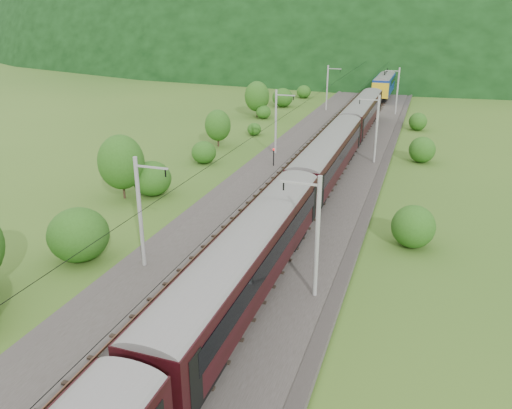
% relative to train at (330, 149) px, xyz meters
% --- Properties ---
extents(ground, '(600.00, 600.00, 0.00)m').
position_rel_train_xyz_m(ground, '(-2.40, -23.22, -3.83)').
color(ground, '#31571B').
rests_on(ground, ground).
extents(railbed, '(14.00, 220.00, 0.30)m').
position_rel_train_xyz_m(railbed, '(-2.40, -13.22, -3.68)').
color(railbed, '#38332D').
rests_on(railbed, ground).
extents(track_left, '(2.40, 220.00, 0.27)m').
position_rel_train_xyz_m(track_left, '(-4.80, -13.22, -3.46)').
color(track_left, brown).
rests_on(track_left, railbed).
extents(track_right, '(2.40, 220.00, 0.27)m').
position_rel_train_xyz_m(track_right, '(-0.00, -13.22, -3.46)').
color(track_right, brown).
rests_on(track_right, railbed).
extents(catenary_left, '(2.54, 192.28, 8.00)m').
position_rel_train_xyz_m(catenary_left, '(-8.52, 8.78, 0.67)').
color(catenary_left, gray).
rests_on(catenary_left, railbed).
extents(catenary_right, '(2.54, 192.28, 8.00)m').
position_rel_train_xyz_m(catenary_right, '(3.72, 8.78, 0.67)').
color(catenary_right, gray).
rests_on(catenary_right, railbed).
extents(overhead_wires, '(4.83, 198.00, 0.03)m').
position_rel_train_xyz_m(overhead_wires, '(-2.40, -13.22, 3.27)').
color(overhead_wires, black).
rests_on(overhead_wires, ground).
extents(mountain_main, '(504.00, 360.00, 244.00)m').
position_rel_train_xyz_m(mountain_main, '(-2.40, 236.78, -3.83)').
color(mountain_main, black).
rests_on(mountain_main, ground).
extents(mountain_ridge, '(336.00, 280.00, 132.00)m').
position_rel_train_xyz_m(mountain_ridge, '(-122.40, 276.78, -3.83)').
color(mountain_ridge, black).
rests_on(mountain_ridge, ground).
extents(train, '(3.27, 131.31, 5.70)m').
position_rel_train_xyz_m(train, '(0.00, 0.00, 0.00)').
color(train, black).
rests_on(train, ground).
extents(hazard_post_near, '(0.15, 0.15, 1.42)m').
position_rel_train_xyz_m(hazard_post_near, '(-3.05, 40.60, -2.81)').
color(hazard_post_near, red).
rests_on(hazard_post_near, railbed).
extents(hazard_post_far, '(0.17, 0.17, 1.59)m').
position_rel_train_xyz_m(hazard_post_far, '(-1.65, 31.01, -2.73)').
color(hazard_post_far, red).
rests_on(hazard_post_far, railbed).
extents(signal, '(0.23, 0.23, 2.07)m').
position_rel_train_xyz_m(signal, '(-7.18, 3.40, -2.31)').
color(signal, black).
rests_on(signal, railbed).
extents(vegetation_left, '(9.67, 144.96, 6.37)m').
position_rel_train_xyz_m(vegetation_left, '(-16.47, -15.25, -1.27)').
color(vegetation_left, '#265216').
rests_on(vegetation_left, ground).
extents(vegetation_right, '(4.74, 97.12, 3.03)m').
position_rel_train_xyz_m(vegetation_right, '(9.07, -14.68, -2.45)').
color(vegetation_right, '#265216').
rests_on(vegetation_right, ground).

